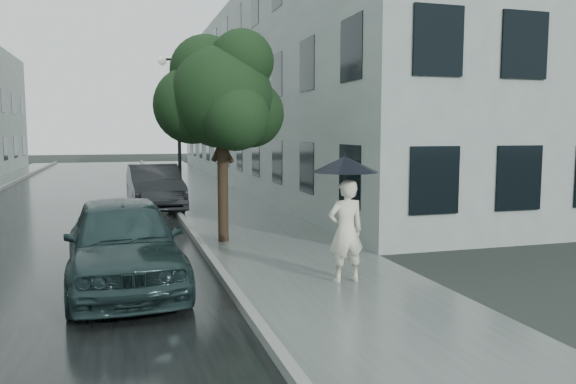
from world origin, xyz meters
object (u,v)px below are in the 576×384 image
object	(u,v)px
street_tree	(221,96)
pedestrian	(346,231)
car_near	(123,242)
lamp_post	(175,122)
car_far	(155,187)

from	to	relation	value
street_tree	pedestrian	bearing A→B (deg)	-71.94
pedestrian	street_tree	xyz separation A→B (m)	(-1.43, 4.38, 2.59)
pedestrian	car_near	size ratio (longest dim) A/B	0.40
lamp_post	car_far	size ratio (longest dim) A/B	1.13
lamp_post	pedestrian	bearing A→B (deg)	-61.42
pedestrian	car_near	distance (m)	3.85
pedestrian	street_tree	size ratio (longest dim) A/B	0.36
street_tree	lamp_post	bearing A→B (deg)	94.05
car_far	car_near	bearing A→B (deg)	-99.12
lamp_post	car_near	world-z (taller)	lamp_post
pedestrian	car_near	world-z (taller)	pedestrian
street_tree	lamp_post	distance (m)	6.81
car_far	pedestrian	bearing A→B (deg)	-78.59
lamp_post	car_near	xyz separation A→B (m)	(-1.86, -10.37, -2.23)
lamp_post	street_tree	bearing A→B (deg)	-67.07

